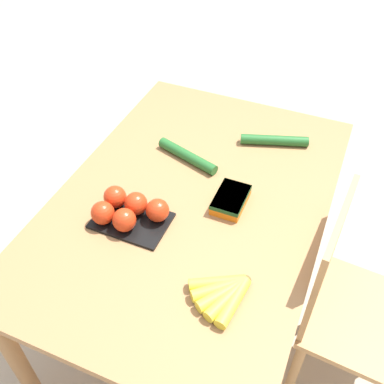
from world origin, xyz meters
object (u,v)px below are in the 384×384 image
(tomato_pack, at_px, (128,210))
(carrot_bag, at_px, (231,199))
(chair, at_px, (350,308))
(banana_bunch, at_px, (224,293))
(cucumber_far, at_px, (187,156))
(cucumber_near, at_px, (274,140))

(tomato_pack, relative_size, carrot_bag, 1.62)
(tomato_pack, bearing_deg, chair, 98.90)
(banana_bunch, relative_size, cucumber_far, 0.69)
(chair, xyz_separation_m, cucumber_far, (-0.24, -0.73, 0.27))
(carrot_bag, bearing_deg, cucumber_near, 172.72)
(banana_bunch, distance_m, cucumber_far, 0.63)
(banana_bunch, relative_size, carrot_bag, 1.19)
(chair, relative_size, carrot_bag, 5.73)
(banana_bunch, xyz_separation_m, cucumber_far, (-0.53, -0.35, 0.00))
(chair, distance_m, cucumber_far, 0.81)
(banana_bunch, height_order, carrot_bag, carrot_bag)
(tomato_pack, distance_m, cucumber_near, 0.69)
(banana_bunch, xyz_separation_m, cucumber_near, (-0.76, -0.06, 0.00))
(cucumber_near, height_order, cucumber_far, same)
(chair, xyz_separation_m, tomato_pack, (0.12, -0.79, 0.30))
(banana_bunch, height_order, tomato_pack, tomato_pack)
(tomato_pack, xyz_separation_m, cucumber_near, (-0.60, 0.35, -0.02))
(cucumber_near, xyz_separation_m, cucumber_far, (0.23, -0.29, 0.00))
(cucumber_far, bearing_deg, banana_bunch, 33.10)
(tomato_pack, bearing_deg, banana_bunch, 68.21)
(cucumber_far, bearing_deg, tomato_pack, -9.29)
(cucumber_near, bearing_deg, cucumber_far, -51.42)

